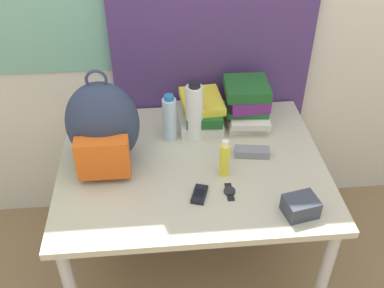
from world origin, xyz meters
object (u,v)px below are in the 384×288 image
Objects in this scene: water_bottle at (170,118)px; cell_phone at (200,194)px; backpack at (103,127)px; sunscreen_bottle at (224,159)px; book_stack_left at (201,111)px; sports_bottle at (194,112)px; camera_pouch at (301,206)px; book_stack_center at (247,103)px; wristwatch at (229,191)px; sunglasses_case at (252,152)px.

cell_phone is (0.09, -0.39, -0.10)m from water_bottle.
backpack is 0.48m from cell_phone.
sunscreen_bottle is at bearing 46.84° from cell_phone.
backpack is 1.54× the size of book_stack_left.
book_stack_left is (0.43, 0.25, -0.11)m from backpack.
sports_bottle is (0.39, 0.15, -0.05)m from backpack.
backpack is 0.84m from camera_pouch.
camera_pouch is at bearing -82.03° from book_stack_center.
cell_phone is at bearing -118.78° from book_stack_center.
wristwatch is at bearing -82.91° from book_stack_left.
sunscreen_bottle reaches higher than camera_pouch.
sunscreen_bottle is 0.19m from sunglasses_case.
sports_bottle is at bearing 109.82° from sunscreen_bottle.
cell_phone is 0.81× the size of camera_pouch.
book_stack_left is 0.70m from camera_pouch.
sunscreen_bottle is (0.21, -0.27, -0.03)m from water_bottle.
backpack is 0.42m from sports_bottle.
cell_phone is at bearing -175.53° from wristwatch.
backpack is 1.52× the size of sports_bottle.
water_bottle is at bearing -144.96° from book_stack_left.
backpack is 0.51m from book_stack_left.
book_stack_left is at bearing 98.13° from sunscreen_bottle.
cell_phone is 0.39m from camera_pouch.
book_stack_left is at bearing -179.14° from book_stack_center.
water_bottle is 0.80× the size of sports_bottle.
wristwatch is (-0.13, -0.22, -0.01)m from sunglasses_case.
book_stack_center is 1.87× the size of sunglasses_case.
book_stack_center is 0.29m from sports_bottle.
cell_phone is (-0.02, -0.39, -0.13)m from sports_bottle.
backpack is 4.34× the size of wristwatch.
book_stack_left is 1.24× the size of water_bottle.
book_stack_center is 1.71× the size of sunscreen_bottle.
book_stack_left reaches higher than sunglasses_case.
cell_phone is (-0.06, -0.50, -0.06)m from book_stack_left.
wristwatch is at bearing -60.65° from water_bottle.
book_stack_left is at bearing 83.22° from cell_phone.
sunglasses_case is at bearing -94.79° from book_stack_center.
book_stack_left is 0.97× the size of book_stack_center.
water_bottle is at bearing 119.35° from wristwatch.
sports_bottle reaches higher than wristwatch.
sunscreen_bottle is 1.09× the size of sunglasses_case.
book_stack_left is 2.05× the size of camera_pouch.
book_stack_left is 0.38m from sunscreen_bottle.
cell_phone is 0.12m from wristwatch.
backpack is 0.57m from wristwatch.
sunscreen_bottle reaches higher than cell_phone.
book_stack_center is at bearing 0.86° from book_stack_left.
book_stack_left is at bearing 97.09° from wristwatch.
water_bottle reaches higher than sunscreen_bottle.
camera_pouch is (0.74, -0.37, -0.15)m from backpack.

